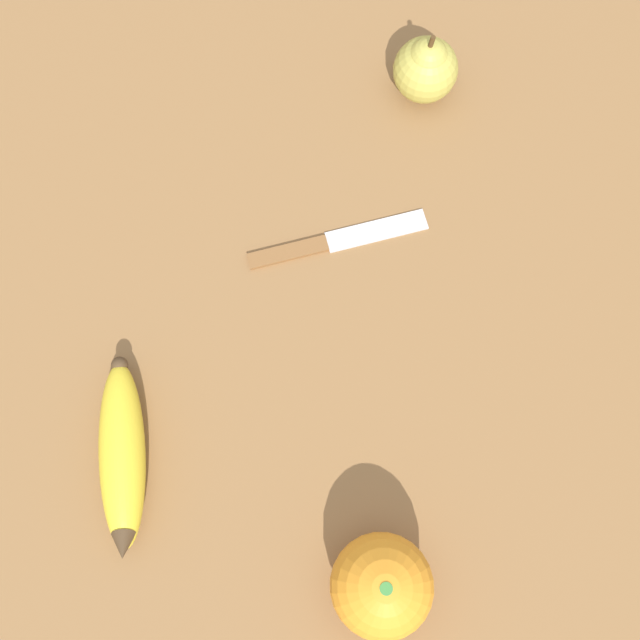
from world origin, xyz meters
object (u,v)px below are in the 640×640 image
Objects in this scene: orange at (382,586)px; pear at (426,68)px; paring_knife at (331,241)px; banana at (122,455)px.

orange is 1.01× the size of pear.
paring_knife is (0.31, -0.09, -0.04)m from orange.
banana is 0.28m from paring_knife.
pear reaches higher than banana.
paring_knife is (0.13, -0.25, -0.02)m from banana.
banana is at bearing -56.20° from paring_knife.
pear reaches higher than paring_knife.
banana is at bearing 121.64° from pear.
pear is at bearing -28.82° from orange.
banana is 2.09× the size of orange.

